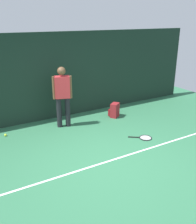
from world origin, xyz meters
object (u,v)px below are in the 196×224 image
tennis_racket (144,138)px  tennis_player (63,94)px  tennis_ball_near_player (5,135)px  backpack (114,110)px

tennis_racket → tennis_player: bearing=167.1°
tennis_ball_near_player → tennis_racket: bearing=-32.0°
tennis_player → tennis_racket: (1.48, -1.76, -0.95)m
backpack → tennis_racket: bearing=50.3°
tennis_player → backpack: tennis_player is taller
tennis_player → tennis_ball_near_player: bearing=11.9°
tennis_player → backpack: 1.82m
tennis_racket → tennis_ball_near_player: (-3.07, 1.92, 0.02)m
tennis_racket → backpack: backpack is taller
tennis_player → tennis_ball_near_player: size_ratio=25.76×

